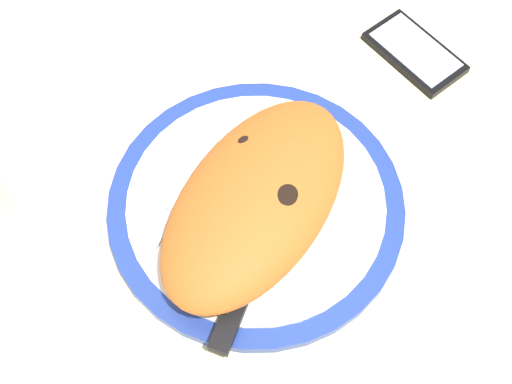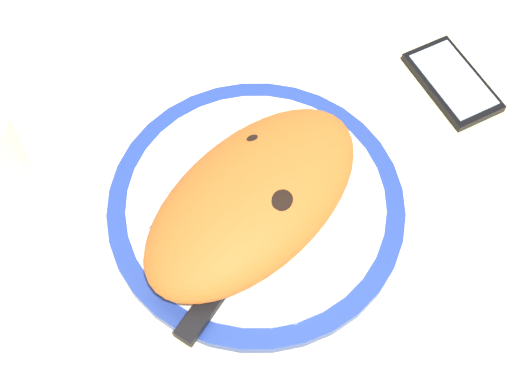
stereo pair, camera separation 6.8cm
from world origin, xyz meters
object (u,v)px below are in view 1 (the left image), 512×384
Objects in this scene: calzone at (256,200)px; fork at (181,190)px; knife at (247,279)px; smartphone at (415,52)px; plate at (256,205)px.

fork is (2.78, -7.81, -2.82)cm from calzone.
knife is (3.59, 11.68, 0.29)cm from fork.
smartphone is (-32.03, 9.01, -1.26)cm from fork.
calzone is 1.29× the size of knife.
calzone reaches higher than fork.
knife is (7.49, 4.78, 1.33)cm from plate.
calzone is at bearing -2.35° from smartphone.
plate is 4.12cm from calzone.
knife is (6.37, 3.87, -2.53)cm from calzone.
smartphone is at bearing 175.71° from plate.
fork is at bearing -15.70° from smartphone.
smartphone is at bearing -175.71° from knife.
knife reaches higher than fork.
plate reaches higher than smartphone.
calzone is 29.56cm from smartphone.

